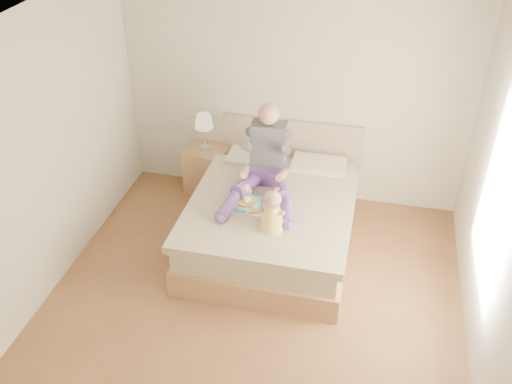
% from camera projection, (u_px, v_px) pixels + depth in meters
% --- Properties ---
extents(room, '(4.02, 4.22, 2.71)m').
position_uv_depth(room, '(260.00, 176.00, 4.69)').
color(room, brown).
rests_on(room, ground).
extents(bed, '(1.70, 2.18, 1.00)m').
position_uv_depth(bed, '(274.00, 216.00, 6.24)').
color(bed, '#936A44').
rests_on(bed, ground).
extents(nightstand, '(0.57, 0.53, 0.60)m').
position_uv_depth(nightstand, '(208.00, 170.00, 7.08)').
color(nightstand, '#936A44').
rests_on(nightstand, ground).
extents(lamp, '(0.22, 0.22, 0.46)m').
position_uv_depth(lamp, '(204.00, 123.00, 6.72)').
color(lamp, silver).
rests_on(lamp, nightstand).
extents(adult, '(0.79, 1.13, 0.93)m').
position_uv_depth(adult, '(266.00, 165.00, 6.05)').
color(adult, '#53317B').
rests_on(adult, bed).
extents(tray, '(0.55, 0.45, 0.15)m').
position_uv_depth(tray, '(256.00, 204.00, 5.86)').
color(tray, silver).
rests_on(tray, bed).
extents(baby, '(0.28, 0.38, 0.43)m').
position_uv_depth(baby, '(272.00, 213.00, 5.49)').
color(baby, '#F9E44E').
rests_on(baby, bed).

